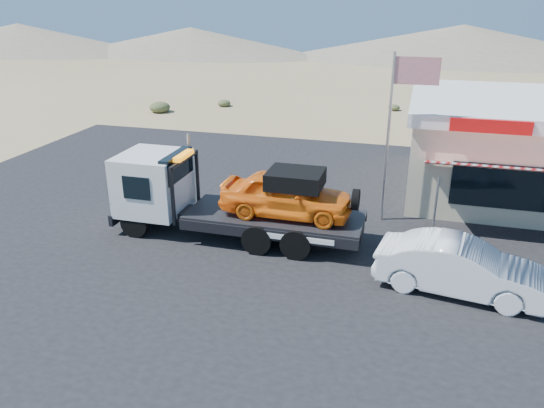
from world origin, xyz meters
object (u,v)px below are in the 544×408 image
(tow_truck, at_px, (230,195))
(flagpole, at_px, (396,120))
(white_sedan, at_px, (460,267))
(jerky_store, at_px, (540,147))

(tow_truck, relative_size, flagpole, 1.40)
(tow_truck, bearing_deg, white_sedan, -13.67)
(flagpole, bearing_deg, tow_truck, -151.34)
(tow_truck, bearing_deg, jerky_store, 34.25)
(white_sedan, height_order, flagpole, flagpole)
(tow_truck, xyz_separation_m, white_sedan, (7.35, -1.79, -0.74))
(white_sedan, distance_m, jerky_store, 9.72)
(jerky_store, xyz_separation_m, flagpole, (-5.57, -4.47, 1.77))
(tow_truck, distance_m, jerky_store, 12.91)
(tow_truck, height_order, jerky_store, jerky_store)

